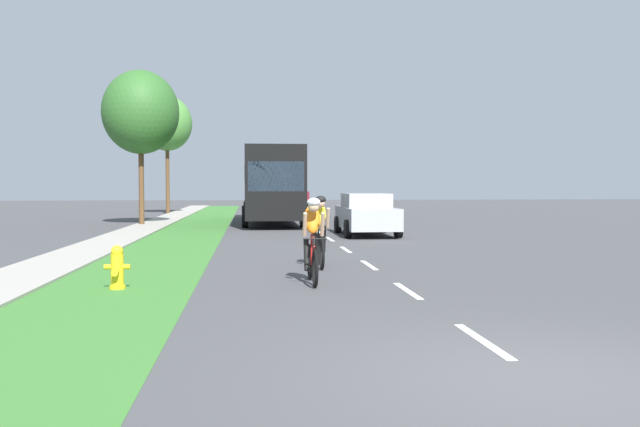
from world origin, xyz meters
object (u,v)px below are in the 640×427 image
Objects in this scene: street_tree_near at (141,112)px; sedan_silver at (366,214)px; cyclist_lead at (313,239)px; pickup_white at (259,199)px; fire_hydrant_yellow at (117,268)px; cyclist_trailing at (319,230)px; suv_maroon at (297,195)px; bus_black at (272,182)px; street_tree_far at (167,124)px.

sedan_silver is at bearing -38.25° from street_tree_near.
cyclist_lead is 39.74m from pickup_white.
fire_hydrant_yellow is at bearing -94.24° from pickup_white.
pickup_white reaches higher than cyclist_trailing.
sedan_silver is at bearing 75.49° from cyclist_lead.
street_tree_near is at bearing 97.72° from fire_hydrant_yellow.
sedan_silver is at bearing 61.93° from fire_hydrant_yellow.
fire_hydrant_yellow is at bearing -118.07° from sedan_silver.
suv_maroon reaches higher than sedan_silver.
suv_maroon is at bearing 82.48° from fire_hydrant_yellow.
street_tree_near is (-5.61, -20.67, 4.30)m from pickup_white.
cyclist_trailing is at bearing 81.17° from cyclist_lead.
street_tree_near is at bearing 107.65° from cyclist_lead.
bus_black is 2.27× the size of pickup_white.
pickup_white is (-0.46, 39.74, 0.02)m from cyclist_lead.
street_tree_near is (-2.63, 19.41, 4.76)m from fire_hydrant_yellow.
pickup_white is 11.18m from street_tree_far.
street_tree_far is (-6.40, 31.66, 4.96)m from cyclist_lead.
suv_maroon is (3.60, 9.77, 0.12)m from pickup_white.
pickup_white is (-3.53, 27.87, 0.06)m from sedan_silver.
sedan_silver is 0.61× the size of street_tree_near.
sedan_silver is 0.57× the size of street_tree_far.
street_tree_far reaches higher than suv_maroon.
street_tree_far reaches higher than street_tree_near.
fire_hydrant_yellow is at bearing -82.28° from street_tree_near.
street_tree_near is at bearing -105.17° from pickup_white.
pickup_white is 10.42m from suv_maroon.
street_tree_far reaches higher than sedan_silver.
street_tree_far is at bearing -126.32° from pickup_white.
cyclist_trailing is at bearing -68.77° from street_tree_near.
street_tree_near reaches higher than cyclist_lead.
pickup_white is at bearing -110.24° from suv_maroon.
pickup_white reaches higher than sedan_silver.
suv_maroon is 0.67× the size of street_tree_near.
bus_black is 19.32m from pickup_white.
sedan_silver is at bearing -82.77° from pickup_white.
street_tree_near is at bearing -166.93° from bus_black.
cyclist_trailing is 47.13m from suv_maroon.
suv_maroon is 20.81m from street_tree_far.
street_tree_near reaches higher than cyclist_trailing.
suv_maroon is at bearing 86.37° from cyclist_lead.
pickup_white is at bearing 85.76° from fire_hydrant_yellow.
fire_hydrant_yellow is 40.19m from pickup_white.
fire_hydrant_yellow is 3.48m from cyclist_lead.
bus_black is at bearing 110.27° from sedan_silver.
street_tree_near is (-6.45, 16.61, 4.32)m from cyclist_trailing.
fire_hydrant_yellow is 0.44× the size of cyclist_lead.
cyclist_trailing is at bearing -93.35° from suv_maroon.
sedan_silver is at bearing -64.42° from street_tree_far.
suv_maroon is (0.07, 37.64, 0.18)m from sedan_silver.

